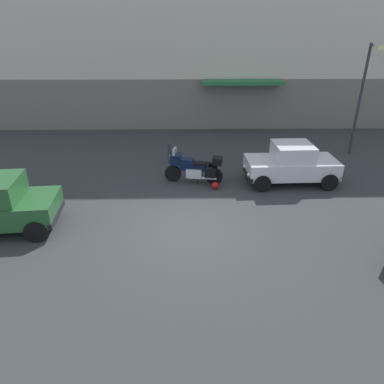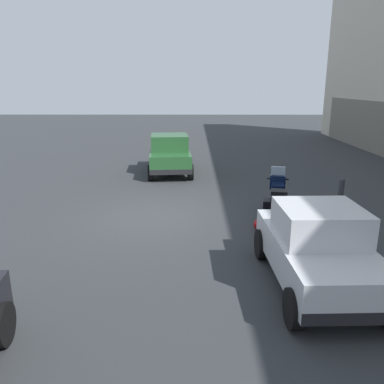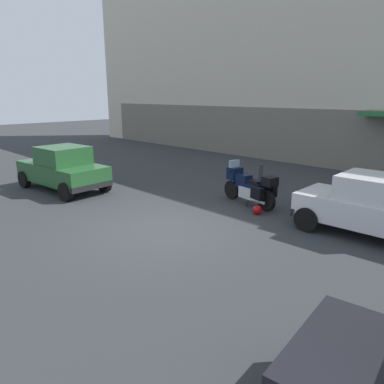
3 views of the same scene
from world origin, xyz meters
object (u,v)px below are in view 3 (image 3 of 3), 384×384
at_px(motorcycle, 250,186).
at_px(car_compact_side, 369,206).
at_px(helmet, 257,210).
at_px(bollard_curbside, 261,175).
at_px(car_hatchback_near, 63,169).

xyz_separation_m(motorcycle, car_compact_side, (3.68, -0.05, 0.15)).
height_order(helmet, bollard_curbside, bollard_curbside).
relative_size(helmet, car_hatchback_near, 0.07).
distance_m(motorcycle, helmet, 1.08).
bearing_deg(motorcycle, car_compact_side, -170.12).
xyz_separation_m(helmet, car_hatchback_near, (-6.82, -2.73, 0.67)).
distance_m(car_hatchback_near, car_compact_side, 10.29).
distance_m(car_hatchback_near, bollard_curbside, 7.44).
relative_size(motorcycle, helmet, 8.02).
bearing_deg(bollard_curbside, car_compact_side, -24.91).
height_order(motorcycle, car_hatchback_near, car_hatchback_near).
height_order(car_hatchback_near, car_compact_side, car_hatchback_near).
height_order(motorcycle, bollard_curbside, motorcycle).
xyz_separation_m(motorcycle, car_hatchback_near, (-6.06, -3.35, 0.19)).
relative_size(motorcycle, car_hatchback_near, 0.57).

